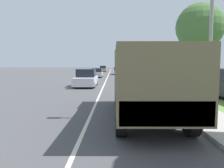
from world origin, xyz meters
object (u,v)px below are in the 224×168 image
(car_second_ahead, at_px, (97,73))
(lamp_post, at_px, (207,2))
(car_third_ahead, at_px, (118,71))
(car_nearest_ahead, at_px, (86,79))
(military_truck, at_px, (145,78))
(car_fourth_ahead, at_px, (103,69))

(car_second_ahead, xyz_separation_m, lamp_post, (6.21, -25.48, 3.82))
(car_third_ahead, bearing_deg, car_nearest_ahead, -98.68)
(military_truck, relative_size, lamp_post, 0.98)
(lamp_post, bearing_deg, car_nearest_ahead, 118.11)
(car_nearest_ahead, bearing_deg, car_fourth_ahead, 90.34)
(car_nearest_ahead, xyz_separation_m, car_second_ahead, (-0.06, 13.98, -0.08))
(military_truck, bearing_deg, car_nearest_ahead, 107.88)
(car_nearest_ahead, distance_m, lamp_post, 13.56)
(car_second_ahead, height_order, car_third_ahead, car_third_ahead)
(car_third_ahead, distance_m, car_fourth_ahead, 15.34)
(military_truck, height_order, car_third_ahead, military_truck)
(car_fourth_ahead, bearing_deg, car_second_ahead, -89.61)
(car_second_ahead, distance_m, lamp_post, 26.50)
(car_nearest_ahead, bearing_deg, car_second_ahead, 90.25)
(car_second_ahead, xyz_separation_m, car_third_ahead, (3.54, 8.77, 0.01))
(car_second_ahead, relative_size, car_fourth_ahead, 1.00)
(car_fourth_ahead, xyz_separation_m, lamp_post, (6.37, -49.13, 3.76))
(car_nearest_ahead, distance_m, car_third_ahead, 23.01)
(military_truck, xyz_separation_m, lamp_post, (2.38, 0.16, 2.91))
(car_third_ahead, bearing_deg, military_truck, -89.52)
(car_nearest_ahead, height_order, lamp_post, lamp_post)
(car_fourth_ahead, bearing_deg, car_third_ahead, -76.05)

